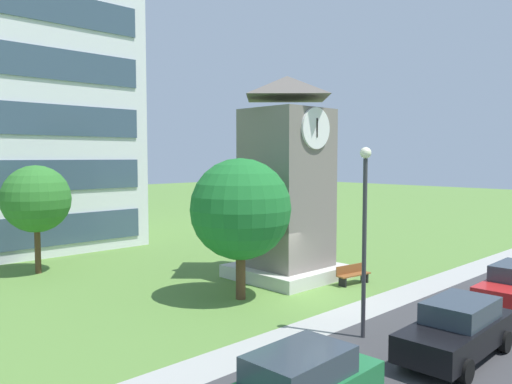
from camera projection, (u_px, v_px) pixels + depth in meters
name	position (u px, v px, depth m)	size (l,w,h in m)	color
ground_plane	(303.00, 298.00, 21.04)	(160.00, 160.00, 0.00)	#567F38
street_asphalt	(473.00, 343.00, 15.96)	(120.00, 7.20, 0.01)	#38383A
kerb_strip	(356.00, 312.00, 19.12)	(120.00, 1.60, 0.01)	#9E9E99
clock_tower	(287.00, 189.00, 24.38)	(4.64, 4.64, 9.72)	slate
park_bench	(353.00, 274.00, 23.32)	(1.85, 0.74, 0.88)	brown
street_lamp	(365.00, 221.00, 16.18)	(0.36, 0.36, 6.19)	#333338
tree_near_tower	(36.00, 199.00, 25.25)	(3.37, 3.37, 5.46)	#513823
tree_streetside	(241.00, 209.00, 20.66)	(4.17, 4.17, 5.83)	#513823
parked_car_black	(458.00, 329.00, 14.71)	(4.79, 2.05, 1.69)	black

